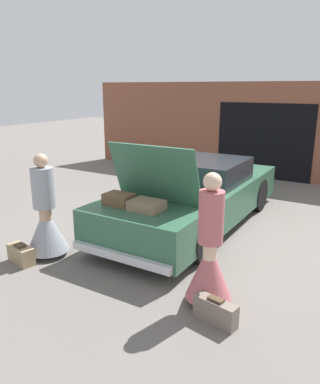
{
  "coord_description": "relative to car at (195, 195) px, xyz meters",
  "views": [
    {
      "loc": [
        3.06,
        -6.4,
        2.64
      ],
      "look_at": [
        0.0,
        -1.34,
        0.98
      ],
      "focal_mm": 35.0,
      "sensor_mm": 36.0,
      "label": 1
    }
  ],
  "objects": [
    {
      "name": "ground_plane",
      "position": [
        0.0,
        -0.01,
        -0.58
      ],
      "size": [
        40.0,
        40.0,
        0.0
      ],
      "primitive_type": "plane",
      "color": "slate"
    },
    {
      "name": "garage_wall_back",
      "position": [
        0.0,
        4.61,
        0.81
      ],
      "size": [
        12.0,
        0.14,
        2.8
      ],
      "color": "brown",
      "rests_on": "ground_plane"
    },
    {
      "name": "car",
      "position": [
        0.0,
        0.0,
        0.0
      ],
      "size": [
        1.86,
        4.96,
        1.8
      ],
      "color": "#336047",
      "rests_on": "ground_plane"
    },
    {
      "name": "person_left",
      "position": [
        -1.4,
        -2.55,
        0.01
      ],
      "size": [
        0.67,
        0.67,
        1.67
      ],
      "rotation": [
        0.0,
        0.0,
        -1.48
      ],
      "color": "tan",
      "rests_on": "ground_plane"
    },
    {
      "name": "person_right",
      "position": [
        1.41,
        -2.5,
        0.02
      ],
      "size": [
        0.58,
        0.58,
        1.69
      ],
      "rotation": [
        0.0,
        0.0,
        1.48
      ],
      "color": "beige",
      "rests_on": "ground_plane"
    },
    {
      "name": "suitcase_beside_left_person",
      "position": [
        -1.54,
        -2.98,
        -0.44
      ],
      "size": [
        0.53,
        0.31,
        0.31
      ],
      "color": "#9E8460",
      "rests_on": "ground_plane"
    },
    {
      "name": "suitcase_beside_right_person",
      "position": [
        1.65,
        -2.85,
        -0.44
      ],
      "size": [
        0.55,
        0.26,
        0.32
      ],
      "color": "#75665B",
      "rests_on": "ground_plane"
    }
  ]
}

